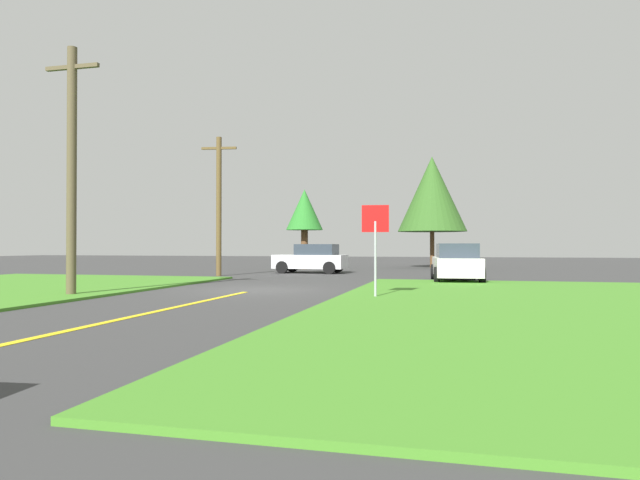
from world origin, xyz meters
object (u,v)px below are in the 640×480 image
Objects in this scene: stop_sign at (375,233)px; car_on_crossroad at (456,263)px; oak_tree_left at (432,194)px; pine_tree_center at (304,211)px; car_approaching_junction at (312,259)px; utility_pole_mid at (219,204)px; utility_pole_near at (72,167)px.

stop_sign reaches higher than car_on_crossroad.
pine_tree_center is at bearing -152.52° from oak_tree_left.
oak_tree_left reaches higher than stop_sign.
car_on_crossroad is (2.23, 8.52, -1.09)m from stop_sign.
car_approaching_junction is 0.88× the size of car_on_crossroad.
car_on_crossroad is 12.12m from utility_pole_mid.
utility_pole_near reaches higher than stop_sign.
car_on_crossroad is at bearing 41.44° from utility_pole_near.
utility_pole_mid is at bearing -102.16° from pine_tree_center.
utility_pole_mid is 16.73m from oak_tree_left.
utility_pole_near is 20.74m from pine_tree_center.
utility_pole_mid is 0.91× the size of oak_tree_left.
car_approaching_junction is 0.58× the size of utility_pole_mid.
car_on_crossroad is at bearing -83.76° from oak_tree_left.
car_on_crossroad is 14.81m from pine_tree_center.
utility_pole_mid is (-0.44, 11.57, -0.22)m from utility_pole_near.
utility_pole_mid reaches higher than car_approaching_junction.
utility_pole_mid is (-9.43, 10.19, 1.76)m from stop_sign.
pine_tree_center is (-9.70, 10.78, 3.02)m from car_on_crossroad.
utility_pole_near is (-3.35, -15.64, 3.08)m from car_approaching_junction.
car_on_crossroad is 0.61× the size of utility_pole_near.
utility_pole_mid is at bearing -52.83° from stop_sign.
pine_tree_center reaches higher than stop_sign.
utility_pole_mid is at bearing 92.20° from utility_pole_near.
stop_sign is 20.78m from pine_tree_center.
pine_tree_center reaches higher than car_approaching_junction.
stop_sign is 0.58× the size of car_on_crossroad.
car_on_crossroad is 0.59× the size of oak_tree_left.
car_approaching_junction and car_on_crossroad have the same top height.
utility_pole_near is (-11.22, -9.90, 3.08)m from car_on_crossroad.
oak_tree_left is (6.23, 9.24, 4.34)m from car_approaching_junction.
car_approaching_junction is 16.29m from utility_pole_near.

